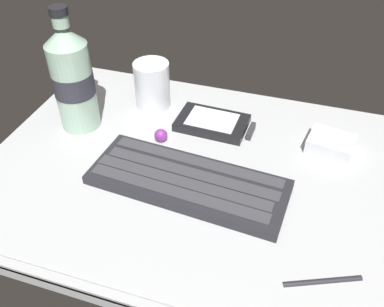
{
  "coord_description": "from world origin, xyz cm",
  "views": [
    {
      "loc": [
        14.3,
        -44.97,
        43.05
      ],
      "look_at": [
        0.0,
        0.0,
        3.0
      ],
      "focal_mm": 38.74,
      "sensor_mm": 36.0,
      "label": 1
    }
  ],
  "objects_px": {
    "charger_block": "(331,144)",
    "stylus_pen": "(323,280)",
    "handheld_device": "(216,123)",
    "water_bottle": "(73,79)",
    "juice_cup": "(152,87)",
    "trackball_mouse": "(161,135)",
    "keyboard": "(188,181)"
  },
  "relations": [
    {
      "from": "keyboard",
      "to": "water_bottle",
      "type": "bearing_deg",
      "value": 158.31
    },
    {
      "from": "handheld_device",
      "to": "charger_block",
      "type": "height_order",
      "value": "charger_block"
    },
    {
      "from": "handheld_device",
      "to": "stylus_pen",
      "type": "relative_size",
      "value": 1.37
    },
    {
      "from": "handheld_device",
      "to": "trackball_mouse",
      "type": "xyz_separation_m",
      "value": [
        -0.08,
        -0.06,
        0.0
      ]
    },
    {
      "from": "handheld_device",
      "to": "juice_cup",
      "type": "height_order",
      "value": "juice_cup"
    },
    {
      "from": "stylus_pen",
      "to": "charger_block",
      "type": "bearing_deg",
      "value": 68.62
    },
    {
      "from": "keyboard",
      "to": "handheld_device",
      "type": "bearing_deg",
      "value": 89.65
    },
    {
      "from": "handheld_device",
      "to": "stylus_pen",
      "type": "height_order",
      "value": "handheld_device"
    },
    {
      "from": "charger_block",
      "to": "stylus_pen",
      "type": "distance_m",
      "value": 0.25
    },
    {
      "from": "juice_cup",
      "to": "charger_block",
      "type": "distance_m",
      "value": 0.32
    },
    {
      "from": "handheld_device",
      "to": "water_bottle",
      "type": "relative_size",
      "value": 0.63
    },
    {
      "from": "charger_block",
      "to": "stylus_pen",
      "type": "xyz_separation_m",
      "value": [
        0.01,
        -0.25,
        -0.01
      ]
    },
    {
      "from": "keyboard",
      "to": "trackball_mouse",
      "type": "distance_m",
      "value": 0.12
    },
    {
      "from": "juice_cup",
      "to": "trackball_mouse",
      "type": "xyz_separation_m",
      "value": [
        0.05,
        -0.1,
        -0.03
      ]
    },
    {
      "from": "charger_block",
      "to": "trackball_mouse",
      "type": "bearing_deg",
      "value": -167.19
    },
    {
      "from": "charger_block",
      "to": "juice_cup",
      "type": "bearing_deg",
      "value": 173.69
    },
    {
      "from": "trackball_mouse",
      "to": "stylus_pen",
      "type": "relative_size",
      "value": 0.23
    },
    {
      "from": "water_bottle",
      "to": "charger_block",
      "type": "bearing_deg",
      "value": 8.07
    },
    {
      "from": "water_bottle",
      "to": "handheld_device",
      "type": "bearing_deg",
      "value": 15.61
    },
    {
      "from": "keyboard",
      "to": "juice_cup",
      "type": "height_order",
      "value": "juice_cup"
    },
    {
      "from": "juice_cup",
      "to": "stylus_pen",
      "type": "bearing_deg",
      "value": -41.3
    },
    {
      "from": "handheld_device",
      "to": "water_bottle",
      "type": "xyz_separation_m",
      "value": [
        -0.23,
        -0.06,
        0.08
      ]
    },
    {
      "from": "charger_block",
      "to": "water_bottle",
      "type": "bearing_deg",
      "value": -171.93
    },
    {
      "from": "keyboard",
      "to": "juice_cup",
      "type": "relative_size",
      "value": 3.5
    },
    {
      "from": "charger_block",
      "to": "stylus_pen",
      "type": "height_order",
      "value": "charger_block"
    },
    {
      "from": "water_bottle",
      "to": "juice_cup",
      "type": "bearing_deg",
      "value": 44.28
    },
    {
      "from": "trackball_mouse",
      "to": "juice_cup",
      "type": "bearing_deg",
      "value": 118.28
    },
    {
      "from": "charger_block",
      "to": "stylus_pen",
      "type": "bearing_deg",
      "value": -88.21
    },
    {
      "from": "handheld_device",
      "to": "juice_cup",
      "type": "distance_m",
      "value": 0.14
    },
    {
      "from": "keyboard",
      "to": "water_bottle",
      "type": "xyz_separation_m",
      "value": [
        -0.22,
        0.09,
        0.08
      ]
    },
    {
      "from": "handheld_device",
      "to": "water_bottle",
      "type": "distance_m",
      "value": 0.25
    },
    {
      "from": "keyboard",
      "to": "trackball_mouse",
      "type": "relative_size",
      "value": 13.53
    }
  ]
}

